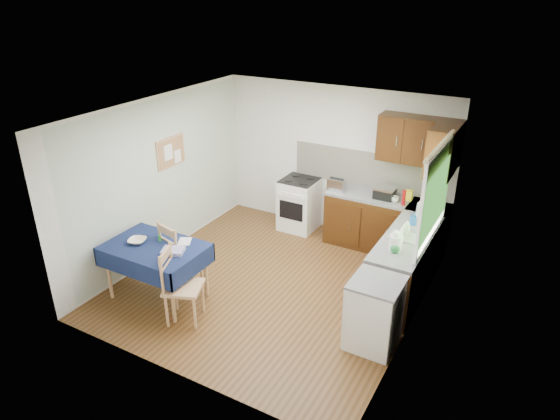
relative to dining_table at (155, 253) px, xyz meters
The scene contains 33 objects.
floor 1.74m from the dining_table, 40.54° to the left, with size 4.20×4.20×0.00m, color #4C2F14.
ceiling 2.41m from the dining_table, 40.54° to the left, with size 4.00×4.20×0.02m, color white.
wall_back 3.41m from the dining_table, 68.87° to the left, with size 4.00×0.02×2.50m, color white.
wall_front 1.71m from the dining_table, 41.25° to the right, with size 4.00×0.02×2.50m, color white.
wall_left 1.42m from the dining_table, 127.23° to the left, with size 0.02×4.20×2.50m, color silver.
wall_right 3.42m from the dining_table, 17.89° to the left, with size 0.02×4.20×2.50m, color white.
base_cabinets 3.45m from the dining_table, 41.76° to the left, with size 1.90×2.30×0.86m.
worktop_back 3.63m from the dining_table, 51.43° to the left, with size 1.90×0.60×0.04m, color gray.
worktop_right 3.37m from the dining_table, 30.08° to the left, with size 0.60×1.70×0.04m, color gray.
worktop_corner 4.07m from the dining_table, 44.25° to the left, with size 0.60×0.60×0.04m, color gray.
splashback 3.67m from the dining_table, 59.18° to the left, with size 2.70×0.02×0.60m, color #EEE3CA.
upper_cabinets 4.11m from the dining_table, 46.02° to the left, with size 1.20×0.85×0.70m.
stove 2.93m from the dining_table, 75.90° to the left, with size 0.60×0.61×0.92m.
window 3.75m from the dining_table, 28.61° to the left, with size 0.04×1.48×1.26m.
fridge 2.96m from the dining_table, ahead, with size 0.58×0.60×0.89m.
corkboard 1.78m from the dining_table, 119.56° to the left, with size 0.04×0.62×0.47m.
dining_table is the anchor object (origin of this frame).
chair_far 0.37m from the dining_table, 71.31° to the left, with size 0.55×0.55×1.03m.
chair_near 0.66m from the dining_table, 22.09° to the right, with size 0.58×0.58×1.01m.
toaster 3.11m from the dining_table, 62.45° to the left, with size 0.28×0.17×0.21m.
sandwich_press 3.59m from the dining_table, 51.69° to the left, with size 0.31×0.26×0.18m.
sauce_bottle 3.72m from the dining_table, 46.41° to the left, with size 0.05×0.05×0.24m, color #AF0E0F.
yellow_packet 3.89m from the dining_table, 48.55° to the left, with size 0.12×0.08×0.16m, color yellow.
dish_rack 3.33m from the dining_table, 29.92° to the left, with size 0.39×0.30×0.19m.
kettle 3.15m from the dining_table, 23.75° to the left, with size 0.16×0.16×0.27m.
cup 3.65m from the dining_table, 48.70° to the left, with size 0.12×0.12×0.09m, color white.
soap_bottle_a 3.75m from the dining_table, 39.20° to the left, with size 0.12×0.13×0.32m, color white.
soap_bottle_b 3.56m from the dining_table, 36.23° to the left, with size 0.08×0.08×0.18m, color #1E54AF.
soap_bottle_c 3.14m from the dining_table, 22.79° to the left, with size 0.12×0.12×0.16m, color #227D38.
plate_bowl 0.29m from the dining_table, behind, with size 0.23×0.23×0.06m, color #F6E8C9.
book 0.34m from the dining_table, 47.33° to the left, with size 0.17×0.23×0.02m, color white.
spice_jar 0.21m from the dining_table, 102.59° to the left, with size 0.04×0.04×0.08m, color #268D2A.
tea_towel 0.36m from the dining_table, ahead, with size 0.28×0.22×0.05m, color #2D2792.
Camera 1 is at (3.08, -5.29, 3.99)m, focal length 32.00 mm.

